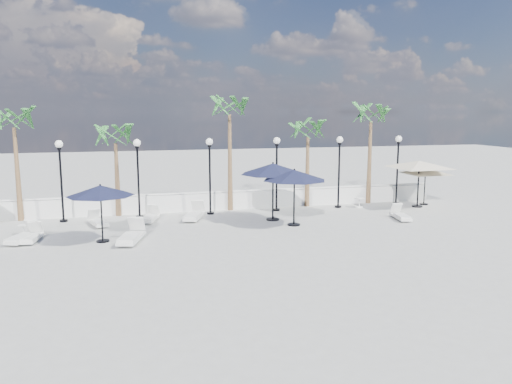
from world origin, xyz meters
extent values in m
plane|color=gray|center=(0.00, 0.00, 0.00)|extent=(100.00, 100.00, 0.00)
cube|color=silver|center=(0.00, 7.50, 0.45)|extent=(26.00, 0.30, 0.90)
cube|color=silver|center=(0.00, 7.50, 0.97)|extent=(26.00, 0.12, 0.08)
cylinder|color=black|center=(-7.00, 6.50, 0.05)|extent=(0.36, 0.36, 0.10)
cylinder|color=black|center=(-7.00, 6.50, 1.75)|extent=(0.10, 0.10, 3.50)
cylinder|color=black|center=(-7.00, 6.50, 3.45)|extent=(0.18, 0.18, 0.10)
sphere|color=white|center=(-7.00, 6.50, 3.66)|extent=(0.36, 0.36, 0.36)
cylinder|color=black|center=(-3.50, 6.50, 0.05)|extent=(0.36, 0.36, 0.10)
cylinder|color=black|center=(-3.50, 6.50, 1.75)|extent=(0.10, 0.10, 3.50)
cylinder|color=black|center=(-3.50, 6.50, 3.45)|extent=(0.18, 0.18, 0.10)
sphere|color=white|center=(-3.50, 6.50, 3.66)|extent=(0.36, 0.36, 0.36)
cylinder|color=black|center=(0.00, 6.50, 0.05)|extent=(0.36, 0.36, 0.10)
cylinder|color=black|center=(0.00, 6.50, 1.75)|extent=(0.10, 0.10, 3.50)
cylinder|color=black|center=(0.00, 6.50, 3.45)|extent=(0.18, 0.18, 0.10)
sphere|color=white|center=(0.00, 6.50, 3.66)|extent=(0.36, 0.36, 0.36)
cylinder|color=black|center=(3.50, 6.50, 0.05)|extent=(0.36, 0.36, 0.10)
cylinder|color=black|center=(3.50, 6.50, 1.75)|extent=(0.10, 0.10, 3.50)
cylinder|color=black|center=(3.50, 6.50, 3.45)|extent=(0.18, 0.18, 0.10)
sphere|color=white|center=(3.50, 6.50, 3.66)|extent=(0.36, 0.36, 0.36)
cylinder|color=black|center=(7.00, 6.50, 0.05)|extent=(0.36, 0.36, 0.10)
cylinder|color=black|center=(7.00, 6.50, 1.75)|extent=(0.10, 0.10, 3.50)
cylinder|color=black|center=(7.00, 6.50, 3.45)|extent=(0.18, 0.18, 0.10)
sphere|color=white|center=(7.00, 6.50, 3.66)|extent=(0.36, 0.36, 0.36)
cylinder|color=black|center=(10.50, 6.50, 0.05)|extent=(0.36, 0.36, 0.10)
cylinder|color=black|center=(10.50, 6.50, 1.75)|extent=(0.10, 0.10, 3.50)
cylinder|color=black|center=(10.50, 6.50, 3.45)|extent=(0.18, 0.18, 0.10)
sphere|color=white|center=(10.50, 6.50, 3.66)|extent=(0.36, 0.36, 0.36)
cone|color=brown|center=(-9.00, 7.30, 2.20)|extent=(0.28, 0.28, 4.40)
cone|color=brown|center=(-4.50, 7.30, 1.80)|extent=(0.28, 0.28, 3.60)
cone|color=brown|center=(1.20, 7.30, 2.50)|extent=(0.28, 0.28, 5.00)
cone|color=brown|center=(5.50, 7.30, 1.90)|extent=(0.28, 0.28, 3.80)
cone|color=brown|center=(9.20, 7.30, 2.30)|extent=(0.28, 0.28, 4.60)
cube|color=white|center=(-8.12, 2.97, 0.15)|extent=(1.23, 1.89, 0.10)
cube|color=white|center=(-8.21, 2.74, 0.25)|extent=(0.97, 1.34, 0.10)
cube|color=white|center=(-7.85, 3.65, 0.51)|extent=(0.68, 0.60, 0.56)
cube|color=white|center=(-5.39, 5.19, 0.13)|extent=(1.03, 1.73, 0.09)
cube|color=white|center=(-5.32, 4.98, 0.23)|extent=(0.83, 1.21, 0.09)
cube|color=white|center=(-5.60, 5.82, 0.46)|extent=(0.61, 0.53, 0.51)
cube|color=white|center=(-7.83, 2.95, 0.13)|extent=(0.73, 1.69, 0.09)
cube|color=white|center=(-7.85, 2.72, 0.23)|extent=(0.63, 1.16, 0.09)
cube|color=white|center=(-7.75, 3.61, 0.46)|extent=(0.55, 0.44, 0.51)
cube|color=white|center=(-3.96, 1.81, 0.17)|extent=(1.22, 2.16, 0.11)
cube|color=white|center=(-4.04, 1.54, 0.29)|extent=(1.00, 1.51, 0.11)
cube|color=white|center=(-3.73, 2.61, 0.58)|extent=(0.75, 0.64, 0.64)
cube|color=white|center=(-3.06, 5.49, 0.14)|extent=(1.03, 1.77, 0.09)
cube|color=white|center=(-3.12, 5.27, 0.24)|extent=(0.84, 1.24, 0.09)
cube|color=white|center=(-2.85, 6.14, 0.47)|extent=(0.62, 0.54, 0.52)
cube|color=white|center=(-0.97, 5.41, 0.16)|extent=(1.32, 2.08, 0.11)
cube|color=white|center=(-1.06, 5.16, 0.28)|extent=(1.05, 1.47, 0.11)
cube|color=white|center=(-0.68, 6.16, 0.55)|extent=(0.74, 0.66, 0.62)
cube|color=white|center=(8.63, 2.85, 0.13)|extent=(0.84, 1.71, 0.09)
cube|color=white|center=(8.59, 2.63, 0.23)|extent=(0.71, 1.18, 0.09)
cube|color=white|center=(8.75, 3.50, 0.46)|extent=(0.58, 0.48, 0.51)
cylinder|color=white|center=(-8.34, 4.23, 0.01)|extent=(0.34, 0.34, 0.03)
cylinder|color=white|center=(-8.34, 4.23, 0.20)|extent=(0.05, 0.05, 0.41)
cylinder|color=white|center=(-8.34, 4.23, 0.42)|extent=(0.44, 0.44, 0.03)
cylinder|color=white|center=(8.11, 6.20, 0.02)|extent=(0.42, 0.42, 0.03)
cylinder|color=white|center=(8.11, 6.20, 0.25)|extent=(0.06, 0.06, 0.50)
cylinder|color=white|center=(8.11, 6.20, 0.51)|extent=(0.54, 0.54, 0.03)
cylinder|color=black|center=(-5.07, 2.20, 0.03)|extent=(0.51, 0.51, 0.05)
cylinder|color=black|center=(-5.07, 2.20, 1.12)|extent=(0.06, 0.06, 2.23)
cone|color=black|center=(-5.07, 2.20, 2.07)|extent=(2.64, 2.64, 0.41)
sphere|color=black|center=(-5.07, 2.20, 2.30)|extent=(0.07, 0.07, 0.07)
cylinder|color=black|center=(2.65, 4.34, 0.03)|extent=(0.62, 0.62, 0.07)
cylinder|color=black|center=(2.65, 4.34, 1.34)|extent=(0.08, 0.08, 2.67)
cone|color=black|center=(2.65, 4.34, 2.47)|extent=(3.12, 3.12, 0.50)
sphere|color=black|center=(2.65, 4.34, 2.75)|extent=(0.09, 0.09, 0.09)
cylinder|color=black|center=(3.27, 3.03, 0.03)|extent=(0.58, 0.58, 0.06)
cylinder|color=black|center=(3.27, 3.03, 1.25)|extent=(0.07, 0.07, 2.50)
cone|color=black|center=(3.27, 3.03, 2.31)|extent=(2.91, 2.91, 0.47)
sphere|color=black|center=(3.27, 3.03, 2.57)|extent=(0.08, 0.08, 0.08)
cylinder|color=black|center=(11.24, 5.55, 0.03)|extent=(0.56, 0.56, 0.07)
cylinder|color=black|center=(11.24, 5.55, 1.25)|extent=(0.08, 0.08, 2.50)
pyramid|color=#BAAF93|center=(11.24, 5.55, 2.52)|extent=(5.52, 5.52, 0.38)
cylinder|color=black|center=(12.00, 6.08, 0.03)|extent=(0.47, 0.47, 0.05)
cylinder|color=black|center=(12.00, 6.08, 1.01)|extent=(0.06, 0.06, 2.03)
pyramid|color=#BAAF93|center=(12.00, 6.08, 2.05)|extent=(4.40, 4.40, 0.32)
camera|label=1|loc=(-4.08, -18.06, 5.12)|focal=35.00mm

